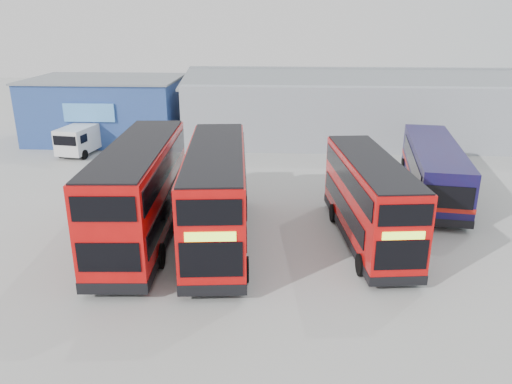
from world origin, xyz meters
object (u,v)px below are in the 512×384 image
(office_block, at_px, (108,109))
(panel_van, at_px, (83,137))
(double_decker_right, at_px, (369,201))
(maintenance_shed, at_px, (367,107))
(double_decker_centre, at_px, (217,197))
(single_decker_blue, at_px, (433,171))
(double_decker_left, at_px, (141,194))

(office_block, xyz_separation_m, panel_van, (-0.44, -4.69, -1.37))
(office_block, height_order, double_decker_right, office_block)
(maintenance_shed, height_order, double_decker_centre, maintenance_shed)
(maintenance_shed, xyz_separation_m, single_decker_blue, (1.59, -14.94, -1.09))
(double_decker_centre, relative_size, single_decker_blue, 0.95)
(single_decker_blue, distance_m, panel_van, 25.41)
(maintenance_shed, distance_m, double_decker_centre, 24.27)
(office_block, bearing_deg, double_decker_left, -67.28)
(panel_van, bearing_deg, office_block, 93.42)
(maintenance_shed, relative_size, single_decker_blue, 2.66)
(office_block, bearing_deg, double_decker_centre, -59.36)
(maintenance_shed, xyz_separation_m, panel_van, (-22.44, -6.69, -1.39))
(office_block, distance_m, double_decker_left, 21.69)
(panel_van, bearing_deg, double_decker_centre, -42.52)
(single_decker_blue, bearing_deg, double_decker_left, 33.00)
(single_decker_blue, relative_size, panel_van, 2.20)
(double_decker_left, relative_size, single_decker_blue, 0.97)
(double_decker_centre, bearing_deg, maintenance_shed, 60.14)
(double_decker_centre, bearing_deg, panel_van, 123.51)
(single_decker_blue, xyz_separation_m, panel_van, (-24.03, 8.24, -0.30))
(double_decker_centre, bearing_deg, double_decker_left, 174.07)
(double_decker_centre, height_order, double_decker_right, double_decker_centre)
(double_decker_centre, relative_size, panel_van, 2.09)
(maintenance_shed, bearing_deg, office_block, -174.79)
(double_decker_right, xyz_separation_m, panel_van, (-19.27, 14.81, -0.77))
(office_block, distance_m, maintenance_shed, 22.09)
(office_block, relative_size, double_decker_centre, 1.13)
(office_block, xyz_separation_m, double_decker_right, (18.83, -19.50, -0.60))
(double_decker_left, height_order, double_decker_centre, double_decker_left)
(double_decker_left, bearing_deg, double_decker_centre, 176.16)
(double_decker_right, height_order, panel_van, double_decker_right)
(maintenance_shed, distance_m, double_decker_right, 21.75)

